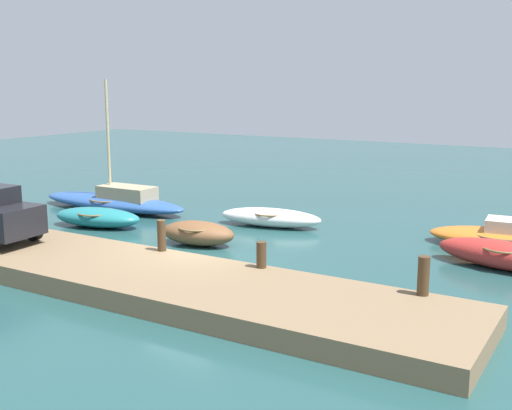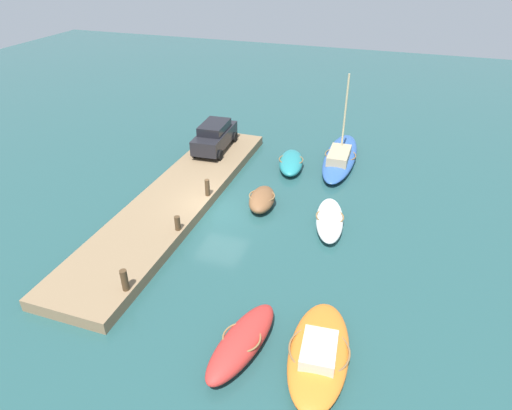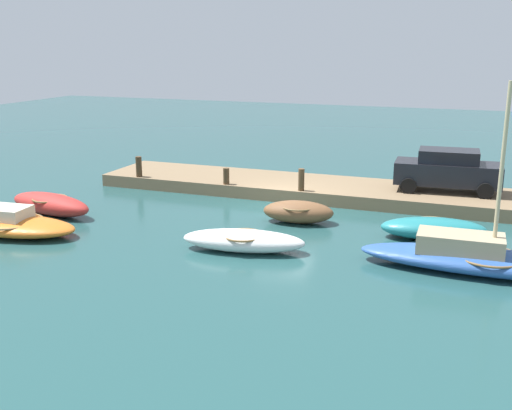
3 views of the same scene
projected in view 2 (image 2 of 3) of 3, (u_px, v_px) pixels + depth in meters
The scene contains 12 objects.
ground_plane at pixel (220, 211), 23.46m from camera, with size 84.00×84.00×0.00m, color #234C4C.
dock_platform at pixel (176, 199), 24.02m from camera, with size 18.38×3.77×0.54m, color #846B4C.
sailboat_blue at pixel (340, 157), 28.28m from camera, with size 7.60×2.08×5.59m.
dinghy_brown at pixel (262, 199), 23.72m from camera, with size 2.82×1.69×0.83m.
rowboat_white at pixel (330, 220), 22.14m from camera, with size 4.22×2.02×0.70m.
rowboat_red at pixel (242, 342), 15.38m from camera, with size 4.20×2.01×0.84m.
rowboat_teal at pixel (291, 162), 27.68m from camera, with size 3.80×2.16×0.74m.
motorboat_orange at pixel (319, 353), 15.05m from camera, with size 4.97×2.43×0.98m.
mooring_post_west at pixel (207, 188), 23.60m from camera, with size 0.26×0.26×0.93m, color #47331E.
mooring_post_mid_west at pixel (178, 223), 20.88m from camera, with size 0.27×0.27×0.71m, color #47331E.
mooring_post_mid_east at pixel (125, 280), 17.25m from camera, with size 0.28×0.28×0.94m, color #47331E.
parked_car at pixel (215, 136), 28.57m from camera, with size 4.35×2.10×1.76m.
Camera 2 is at (18.24, 8.19, 12.43)m, focal length 31.30 mm.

